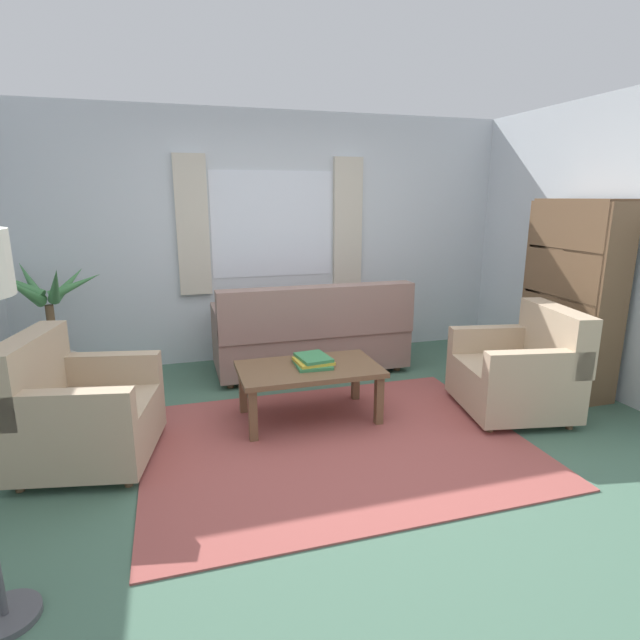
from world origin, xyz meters
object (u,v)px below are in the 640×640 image
object	(u,v)px
armchair_left	(78,412)
bookshelf	(571,304)
armchair_right	(520,371)
coffee_table	(309,374)
potted_plant	(51,336)
book_stack_on_table	(313,361)
couch	(311,336)

from	to	relation	value
armchair_left	bookshelf	distance (m)	4.09
armchair_right	armchair_left	bearing A→B (deg)	-82.39
armchair_right	coffee_table	distance (m)	1.72
potted_plant	armchair_right	bearing A→B (deg)	-22.91
potted_plant	coffee_table	bearing A→B (deg)	-30.63
book_stack_on_table	potted_plant	xyz separation A→B (m)	(-2.10, 1.19, 0.05)
couch	potted_plant	distance (m)	2.39
bookshelf	couch	bearing A→B (deg)	61.91
armchair_right	book_stack_on_table	bearing A→B (deg)	-93.14
couch	book_stack_on_table	distance (m)	1.11
coffee_table	potted_plant	bearing A→B (deg)	149.37
armchair_right	couch	bearing A→B (deg)	-126.66
couch	armchair_left	bearing A→B (deg)	33.64
book_stack_on_table	bookshelf	world-z (taller)	bookshelf
armchair_right	book_stack_on_table	xyz separation A→B (m)	(-1.64, 0.39, 0.12)
armchair_left	book_stack_on_table	bearing A→B (deg)	-70.73
book_stack_on_table	potted_plant	size ratio (longest dim) A/B	0.27
potted_plant	couch	bearing A→B (deg)	-3.08
potted_plant	bookshelf	xyz separation A→B (m)	(4.48, -1.25, 0.28)
armchair_right	potted_plant	bearing A→B (deg)	-102.67
book_stack_on_table	potted_plant	distance (m)	2.42
armchair_right	book_stack_on_table	world-z (taller)	armchair_right
couch	armchair_left	size ratio (longest dim) A/B	1.93
book_stack_on_table	couch	bearing A→B (deg)	75.20
couch	coffee_table	xyz separation A→B (m)	(-0.32, -1.09, 0.01)
armchair_right	bookshelf	distance (m)	0.93
couch	book_stack_on_table	bearing A→B (deg)	75.20
coffee_table	bookshelf	bearing A→B (deg)	-0.68
coffee_table	book_stack_on_table	size ratio (longest dim) A/B	3.23
coffee_table	couch	bearing A→B (deg)	73.57
potted_plant	book_stack_on_table	bearing A→B (deg)	-29.55
couch	bookshelf	world-z (taller)	bookshelf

